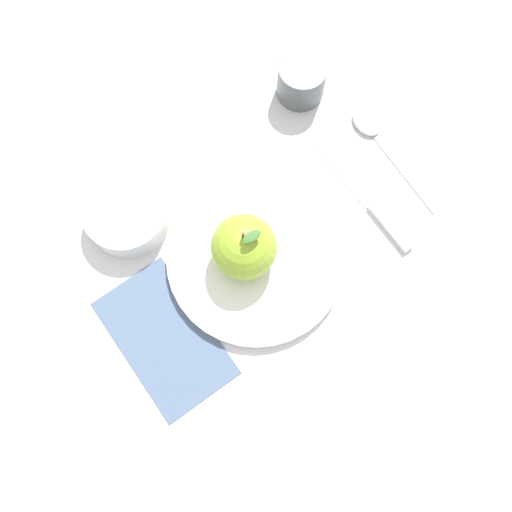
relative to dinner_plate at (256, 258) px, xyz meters
name	(u,v)px	position (x,y,z in m)	size (l,w,h in m)	color
ground_plane	(275,247)	(0.02, 0.02, -0.01)	(2.40, 2.40, 0.00)	silver
dinner_plate	(256,258)	(0.00, 0.00, 0.00)	(0.23, 0.23, 0.02)	white
apple	(244,247)	(-0.01, 0.00, 0.05)	(0.08, 0.08, 0.10)	#8CB22D
side_bowl	(125,216)	(-0.18, 0.02, 0.02)	(0.11, 0.11, 0.04)	white
cup	(301,78)	(0.01, 0.26, 0.02)	(0.07, 0.07, 0.06)	#4C5156
knife	(371,204)	(0.14, 0.11, -0.01)	(0.15, 0.15, 0.01)	silver
spoon	(376,134)	(0.13, 0.21, 0.00)	(0.14, 0.14, 0.01)	silver
linen_napkin	(165,338)	(-0.09, -0.12, -0.01)	(0.11, 0.18, 0.00)	slate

